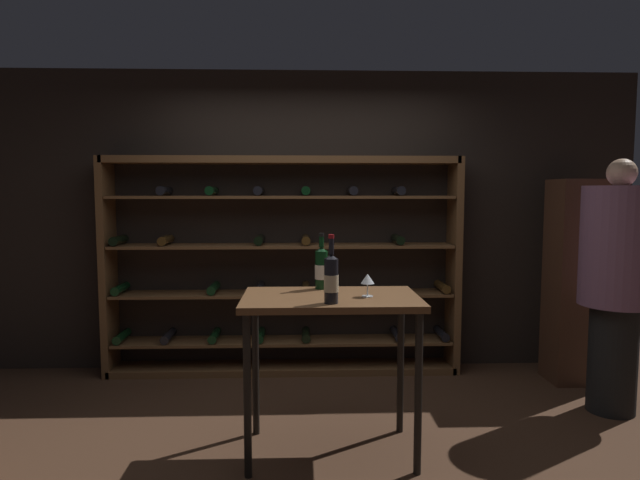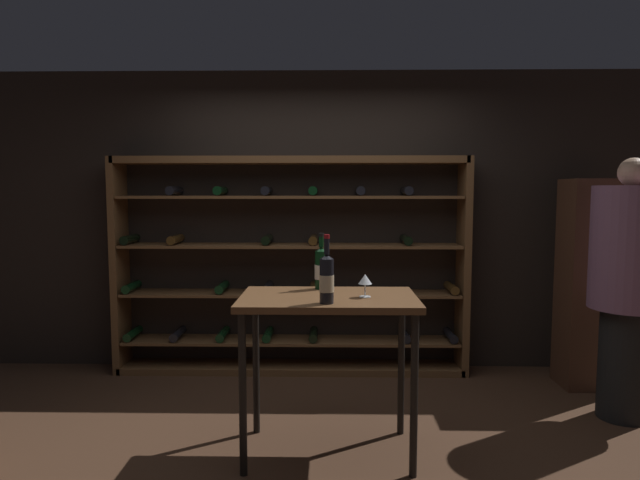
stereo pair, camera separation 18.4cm
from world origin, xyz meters
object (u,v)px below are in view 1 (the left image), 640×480
at_px(wine_bottle_red_label, 321,268).
at_px(wine_glass_stemmed_right, 368,280).
at_px(person_host_in_suit, 617,275).
at_px(wine_bottle_amber_reserve, 331,278).
at_px(display_cabinet, 577,281).
at_px(tasting_table, 331,316).
at_px(wine_rack, 281,267).

xyz_separation_m(wine_bottle_red_label, wine_glass_stemmed_right, (0.26, -0.27, -0.03)).
relative_size(person_host_in_suit, wine_bottle_red_label, 5.09).
bearing_deg(wine_bottle_amber_reserve, wine_glass_stemmed_right, 38.65).
bearing_deg(person_host_in_suit, display_cabinet, -153.55).
distance_m(display_cabinet, wine_bottle_amber_reserve, 2.56).
height_order(tasting_table, wine_glass_stemmed_right, wine_glass_stemmed_right).
relative_size(wine_rack, display_cabinet, 1.82).
bearing_deg(wine_glass_stemmed_right, tasting_table, 172.27).
bearing_deg(tasting_table, wine_bottle_red_label, 101.05).
relative_size(display_cabinet, wine_glass_stemmed_right, 12.36).
bearing_deg(wine_bottle_red_label, wine_bottle_amber_reserve, -85.21).
distance_m(person_host_in_suit, display_cabinet, 0.66).
height_order(tasting_table, display_cabinet, display_cabinet).
distance_m(wine_bottle_red_label, wine_glass_stemmed_right, 0.38).
xyz_separation_m(display_cabinet, wine_glass_stemmed_right, (-1.91, -1.22, 0.23)).
height_order(person_host_in_suit, wine_bottle_amber_reserve, person_host_in_suit).
relative_size(wine_rack, wine_bottle_red_label, 8.59).
bearing_deg(display_cabinet, wine_rack, 172.90).
xyz_separation_m(display_cabinet, wine_bottle_amber_reserve, (-2.13, -1.40, 0.27)).
xyz_separation_m(tasting_table, wine_glass_stemmed_right, (0.22, -0.03, 0.22)).
distance_m(wine_rack, tasting_table, 1.54).
relative_size(tasting_table, wine_bottle_amber_reserve, 2.73).
bearing_deg(wine_glass_stemmed_right, display_cabinet, 32.58).
relative_size(tasting_table, display_cabinet, 0.62).
bearing_deg(wine_glass_stemmed_right, wine_rack, 110.41).
relative_size(wine_bottle_amber_reserve, wine_glass_stemmed_right, 2.81).
bearing_deg(wine_bottle_amber_reserve, display_cabinet, 33.26).
distance_m(tasting_table, wine_glass_stemmed_right, 0.31).
distance_m(person_host_in_suit, wine_bottle_red_label, 2.14).
xyz_separation_m(person_host_in_suit, wine_bottle_amber_reserve, (-2.08, -0.76, 0.11)).
height_order(display_cabinet, wine_bottle_red_label, display_cabinet).
bearing_deg(tasting_table, wine_bottle_amber_reserve, -92.53).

